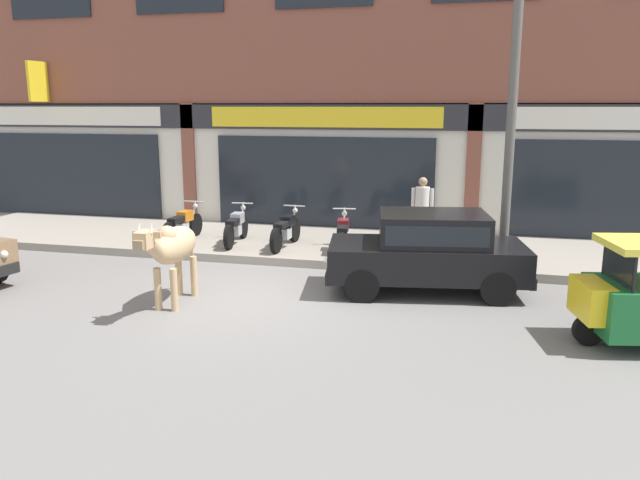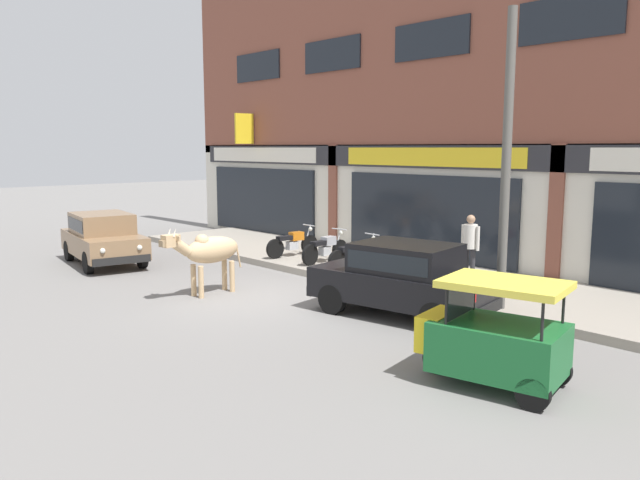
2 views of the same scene
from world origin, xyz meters
The scene contains 13 objects.
ground_plane centered at (0.00, 0.00, 0.00)m, with size 90.00×90.00×0.00m, color slate.
sidewalk centered at (0.00, 4.08, 0.09)m, with size 19.00×3.76×0.18m, color gray.
shop_building centered at (0.00, 6.22, 5.00)m, with size 23.00×1.40×10.38m.
cow centered at (-0.99, -0.68, 1.01)m, with size 0.61×2.15×1.61m.
car_0 centered at (3.16, 1.13, 0.81)m, with size 3.78×2.15×1.46m.
car_1 centered at (-6.23, -0.86, 0.81)m, with size 3.77×2.13×1.46m.
auto_rickshaw centered at (6.38, -0.78, 0.66)m, with size 2.12×1.49×1.52m.
motorcycle_0 centered at (-2.79, 3.32, 0.56)m, with size 0.52×1.81×0.88m.
motorcycle_1 centered at (-1.45, 3.36, 0.56)m, with size 0.52×1.81×0.88m.
motorcycle_2 centered at (-0.22, 3.27, 0.56)m, with size 0.52×1.81×0.88m.
motorcycle_3 centered at (1.13, 3.16, 0.56)m, with size 0.56×1.80×0.88m.
pedestrian centered at (2.77, 3.99, 1.16)m, with size 0.50×0.32×1.60m.
utility_pole centered at (4.51, 2.50, 3.03)m, with size 0.18×0.18×5.71m, color #595651.
Camera 2 is at (10.89, -8.21, 3.31)m, focal length 35.00 mm.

